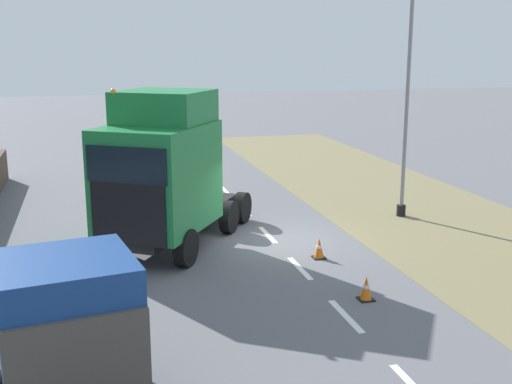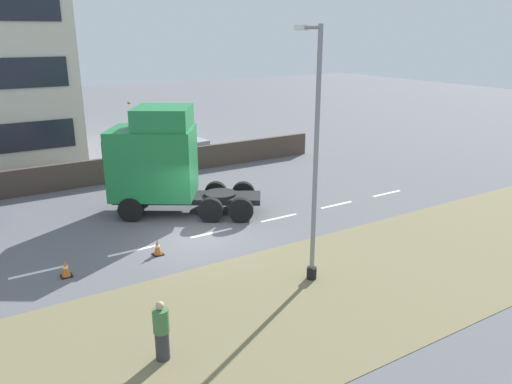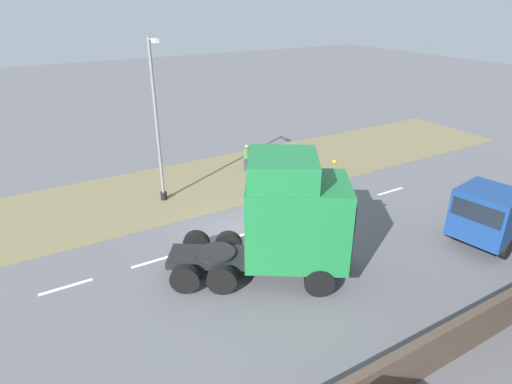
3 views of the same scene
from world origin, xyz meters
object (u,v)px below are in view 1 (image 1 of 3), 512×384
Objects in this scene: traffic_cone_lead at (366,289)px; lorry_cab at (163,173)px; flatbed_truck at (73,341)px; traffic_cone_trailing at (319,248)px; lamp_post at (404,113)px.

lorry_cab is at bearing -50.05° from traffic_cone_lead.
flatbed_truck is 9.23m from traffic_cone_trailing.
traffic_cone_trailing is (-4.11, 1.80, -2.02)m from lorry_cab.
traffic_cone_lead is (-4.13, 4.93, -2.02)m from lorry_cab.
lorry_cab is 6.74m from traffic_cone_lead.
lamp_post reaches higher than lorry_cab.
flatbed_truck is 14.84m from lamp_post.
traffic_cone_lead is at bearing 57.52° from lamp_post.
lorry_cab is at bearing 11.58° from lamp_post.
flatbed_truck is at bearing 44.96° from traffic_cone_trailing.
traffic_cone_lead is (-6.51, -3.35, -1.06)m from flatbed_truck.
traffic_cone_lead is at bearing 17.74° from flatbed_truck.
traffic_cone_lead is at bearing 162.81° from lorry_cab.
lamp_post is at bearing -140.45° from traffic_cone_trailing.
lorry_cab is 11.15× the size of traffic_cone_lead.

